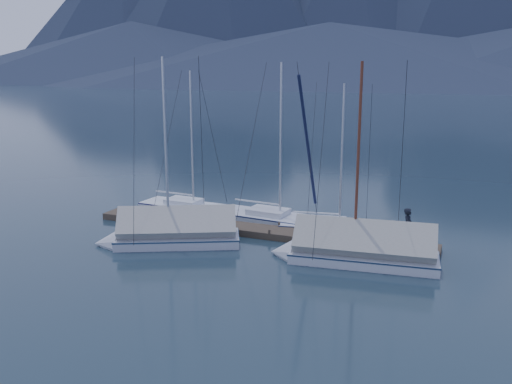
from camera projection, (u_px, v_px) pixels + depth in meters
ground at (240, 245)px, 25.91m from camera, size 1000.00×1000.00×0.00m
dock at (256, 232)px, 27.69m from camera, size 18.00×1.50×0.54m
mooring_posts at (247, 226)px, 27.82m from camera, size 15.12×1.52×0.35m
sailboat_open_left at (201, 210)px, 31.72m from camera, size 6.89×2.91×8.97m
sailboat_open_mid at (288, 222)px, 29.23m from camera, size 7.30×3.06×9.44m
sailboat_open_right at (348, 229)px, 27.96m from camera, size 6.50×3.00×8.32m
sailboat_covered_near at (351, 251)px, 23.65m from camera, size 7.53×3.28×9.51m
sailboat_covered_far at (166, 235)px, 25.94m from camera, size 7.09×4.88×9.67m
person at (408, 227)px, 24.60m from camera, size 0.50×0.69×1.77m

